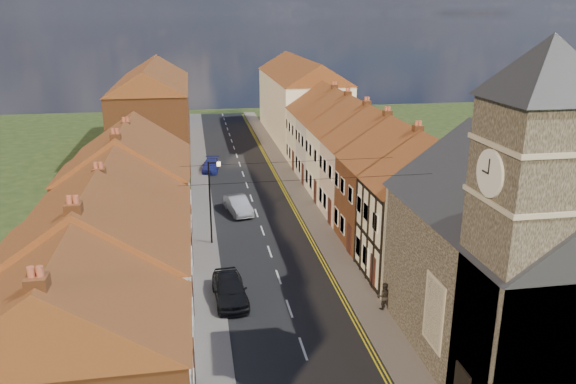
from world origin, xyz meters
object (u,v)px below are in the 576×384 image
(car_near, at_px, (230,289))
(car_far, at_px, (211,165))
(church, at_px, (523,248))
(lamppost, at_px, (211,197))
(pedestrian_right, at_px, (384,296))
(car_mid, at_px, (238,205))

(car_near, relative_size, car_far, 1.11)
(church, height_order, car_far, church)
(lamppost, bearing_deg, car_near, -85.90)
(church, height_order, pedestrian_right, church)
(church, distance_m, pedestrian_right, 8.61)
(church, relative_size, car_far, 3.73)
(car_mid, relative_size, car_far, 1.05)
(church, xyz_separation_m, lamppost, (-13.17, 16.68, -2.34))
(pedestrian_right, bearing_deg, car_mid, -61.44)
(lamppost, relative_size, car_far, 1.47)
(church, bearing_deg, car_far, 108.99)
(lamppost, height_order, car_mid, lamppost)
(lamppost, xyz_separation_m, pedestrian_right, (8.91, -11.08, -2.63))
(church, bearing_deg, car_mid, 115.30)
(car_far, xyz_separation_m, pedestrian_right, (8.30, -30.90, 0.32))
(car_near, bearing_deg, car_mid, 80.14)
(lamppost, relative_size, car_near, 1.33)
(car_far, bearing_deg, pedestrian_right, -67.32)
(church, xyz_separation_m, car_far, (-12.56, 36.49, -5.29))
(car_near, relative_size, car_mid, 1.05)
(lamppost, bearing_deg, pedestrian_right, -51.20)
(car_mid, distance_m, car_far, 13.63)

